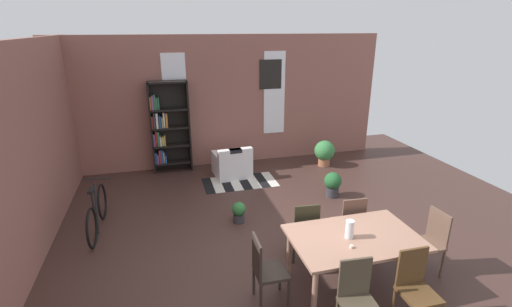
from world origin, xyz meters
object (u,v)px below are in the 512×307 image
armchair_white (232,165)px  potted_plant_corner (333,183)px  vase_on_table (350,229)px  bookshelf_tall (167,128)px  dining_chair_near_right (416,286)px  dining_chair_far_left (304,228)px  dining_chair_near_left (358,298)px  dining_chair_head_left (266,269)px  dining_chair_far_right (350,222)px  potted_plant_window (239,212)px  potted_plant_by_shelf (324,152)px  dining_chair_head_right (430,240)px  dining_table (354,242)px  bicycle_second (97,213)px

armchair_white → potted_plant_corner: 2.42m
vase_on_table → bookshelf_tall: bearing=112.9°
bookshelf_tall → vase_on_table: bearing=-67.1°
dining_chair_near_right → dining_chair_far_left: (-0.76, 1.53, 0.00)m
dining_chair_near_left → dining_chair_head_left: (-0.84, 0.77, 0.00)m
dining_chair_far_right → potted_plant_window: 2.00m
vase_on_table → potted_plant_corner: vase_on_table is taller
bookshelf_tall → potted_plant_by_shelf: bookshelf_tall is taller
vase_on_table → dining_chair_head_right: (1.30, 0.00, -0.39)m
potted_plant_window → potted_plant_by_shelf: bearing=39.2°
dining_chair_near_right → dining_chair_head_left: size_ratio=1.00×
dining_chair_head_right → dining_chair_far_left: 1.77m
armchair_white → dining_chair_far_left: bearing=-83.7°
dining_chair_far_left → potted_plant_window: dining_chair_far_left is taller
vase_on_table → armchair_white: (-0.68, 4.25, -0.62)m
dining_chair_far_right → potted_plant_corner: (0.64, 1.85, -0.23)m
dining_table → dining_chair_near_left: (-0.37, -0.77, -0.18)m
dining_chair_far_right → bookshelf_tall: size_ratio=0.43×
dining_chair_head_right → potted_plant_corner: size_ratio=1.81×
dining_chair_far_right → dining_table: bearing=-115.9°
armchair_white → dining_chair_near_left: bearing=-85.5°
vase_on_table → dining_chair_far_right: vase_on_table is taller
bicycle_second → potted_plant_corner: bearing=2.1°
vase_on_table → dining_chair_near_left: size_ratio=0.26×
bookshelf_tall → potted_plant_corner: (3.20, -2.35, -0.80)m
dining_chair_head_left → bookshelf_tall: bearing=101.1°
bookshelf_tall → potted_plant_corner: bookshelf_tall is taller
dining_chair_near_left → bookshelf_tall: (-1.81, 5.73, 0.57)m
potted_plant_corner → dining_chair_far_right: bearing=-109.2°
dining_chair_near_left → potted_plant_window: dining_chair_near_left is taller
dining_chair_near_left → dining_chair_far_left: size_ratio=1.00×
potted_plant_by_shelf → potted_plant_corner: potted_plant_by_shelf is taller
dining_table → vase_on_table: size_ratio=6.85×
bicycle_second → potted_plant_window: bicycle_second is taller
bookshelf_tall → potted_plant_by_shelf: 3.92m
bookshelf_tall → dining_table: bearing=-66.3°
potted_plant_window → dining_chair_near_right: bearing=-62.7°
dining_chair_near_left → dining_chair_near_right: bearing=0.0°
dining_chair_head_right → potted_plant_corner: bearing=94.3°
dining_chair_far_right → armchair_white: dining_chair_far_right is taller
potted_plant_by_shelf → dining_chair_far_right: bearing=-109.4°
bicycle_second → potted_plant_corner: size_ratio=3.06×
dining_chair_far_left → armchair_white: bearing=96.3°
vase_on_table → potted_plant_corner: (1.10, 2.62, -0.61)m
dining_chair_near_left → potted_plant_by_shelf: (1.99, 5.06, -0.15)m
vase_on_table → dining_chair_head_left: size_ratio=0.26×
armchair_white → dining_chair_head_right: bearing=-65.0°
dining_chair_far_left → bicycle_second: dining_chair_far_left is taller
dining_chair_head_right → potted_plant_by_shelf: 4.31m
vase_on_table → bookshelf_tall: (-2.10, 4.96, 0.19)m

